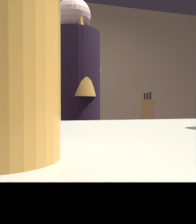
{
  "coord_description": "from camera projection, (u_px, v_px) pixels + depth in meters",
  "views": [
    {
      "loc": [
        -0.15,
        -1.33,
        1.07
      ],
      "look_at": [
        0.0,
        -0.75,
        1.06
      ],
      "focal_mm": 36.21,
      "sensor_mm": 36.0,
      "label": 1
    }
  ],
  "objects": [
    {
      "name": "bartender",
      "position": [
        74.0,
        115.0,
        1.44
      ],
      "size": [
        0.5,
        0.55,
        1.76
      ],
      "rotation": [
        0.0,
        0.0,
        1.89
      ],
      "color": "#363130",
      "rests_on": "ground"
    },
    {
      "name": "wall_back",
      "position": [
        48.0,
        89.0,
        3.44
      ],
      "size": [
        5.2,
        0.1,
        2.7
      ],
      "primitive_type": "cube",
      "color": "#998063",
      "rests_on": "ground"
    },
    {
      "name": "back_shelf",
      "position": [
        47.0,
        142.0,
        3.18
      ],
      "size": [
        0.9,
        0.36,
        1.16
      ],
      "primitive_type": "cube",
      "color": "#3D353B",
      "rests_on": "ground"
    },
    {
      "name": "chefs_knife",
      "position": [
        99.0,
        122.0,
        1.91
      ],
      "size": [
        0.24,
        0.1,
        0.01
      ],
      "primitive_type": "cube",
      "rotation": [
        0.0,
        0.0,
        -0.3
      ],
      "color": "silver",
      "rests_on": "prep_counter"
    },
    {
      "name": "prep_counter",
      "position": [
        98.0,
        176.0,
        1.96
      ],
      "size": [
        2.1,
        0.6,
        0.94
      ],
      "primitive_type": "cube",
      "color": "brown",
      "rests_on": "ground"
    },
    {
      "name": "bottle_hot_sauce",
      "position": [
        71.0,
        94.0,
        3.21
      ],
      "size": [
        0.05,
        0.05,
        0.25
      ],
      "color": "black",
      "rests_on": "back_shelf"
    },
    {
      "name": "knife_block",
      "position": [
        147.0,
        110.0,
        2.06
      ],
      "size": [
        0.1,
        0.08,
        0.27
      ],
      "color": "brown",
      "rests_on": "prep_counter"
    },
    {
      "name": "pint_glass_near",
      "position": [
        4.0,
        34.0,
        0.14
      ],
      "size": [
        0.07,
        0.07,
        0.16
      ],
      "color": "gold",
      "rests_on": "bar_counter"
    },
    {
      "name": "mixing_bowl",
      "position": [
        54.0,
        119.0,
        1.93
      ],
      "size": [
        0.19,
        0.19,
        0.05
      ],
      "primitive_type": "cylinder",
      "color": "#C3532B",
      "rests_on": "prep_counter"
    },
    {
      "name": "bottle_vinegar",
      "position": [
        32.0,
        95.0,
        3.17
      ],
      "size": [
        0.06,
        0.06,
        0.21
      ],
      "color": "red",
      "rests_on": "back_shelf"
    }
  ]
}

